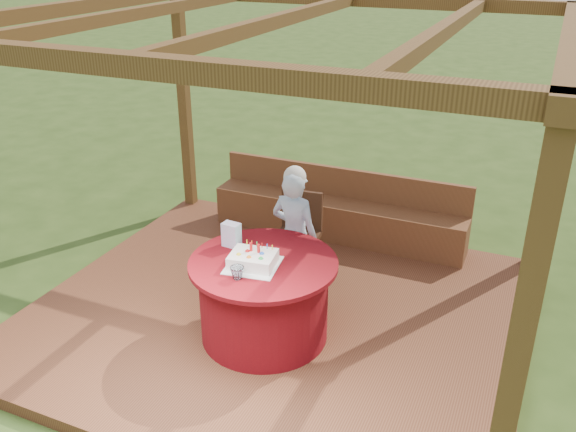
% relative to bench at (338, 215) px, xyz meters
% --- Properties ---
extents(ground, '(60.00, 60.00, 0.00)m').
position_rel_bench_xyz_m(ground, '(0.00, -1.72, -0.38)').
color(ground, '#2B4416').
rests_on(ground, ground).
extents(deck, '(4.50, 4.00, 0.12)m').
position_rel_bench_xyz_m(deck, '(0.00, -1.72, -0.32)').
color(deck, brown).
rests_on(deck, ground).
extents(pergola, '(4.50, 4.00, 2.72)m').
position_rel_bench_xyz_m(pergola, '(0.00, -1.72, 2.02)').
color(pergola, brown).
rests_on(pergola, deck).
extents(bench, '(3.00, 0.42, 0.80)m').
position_rel_bench_xyz_m(bench, '(0.00, 0.00, 0.00)').
color(bench, brown).
rests_on(bench, deck).
extents(table, '(1.28, 1.28, 0.75)m').
position_rel_bench_xyz_m(table, '(0.06, -2.14, 0.12)').
color(table, maroon).
rests_on(table, deck).
extents(chair, '(0.47, 0.47, 0.88)m').
position_rel_bench_xyz_m(chair, '(-0.10, -0.97, 0.23)').
color(chair, '#3C2213').
rests_on(chair, deck).
extents(elderly_woman, '(0.52, 0.37, 1.37)m').
position_rel_bench_xyz_m(elderly_woman, '(0.05, -1.42, 0.42)').
color(elderly_woman, '#9DC5E9').
rests_on(elderly_woman, deck).
extents(birthday_cake, '(0.48, 0.48, 0.19)m').
position_rel_bench_xyz_m(birthday_cake, '(0.02, -2.24, 0.54)').
color(birthday_cake, white).
rests_on(birthday_cake, table).
extents(gift_bag, '(0.16, 0.11, 0.22)m').
position_rel_bench_xyz_m(gift_bag, '(-0.32, -1.99, 0.60)').
color(gift_bag, '#EA97D5').
rests_on(gift_bag, table).
extents(drinking_glass, '(0.13, 0.13, 0.11)m').
position_rel_bench_xyz_m(drinking_glass, '(-0.00, -2.48, 0.54)').
color(drinking_glass, white).
rests_on(drinking_glass, table).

